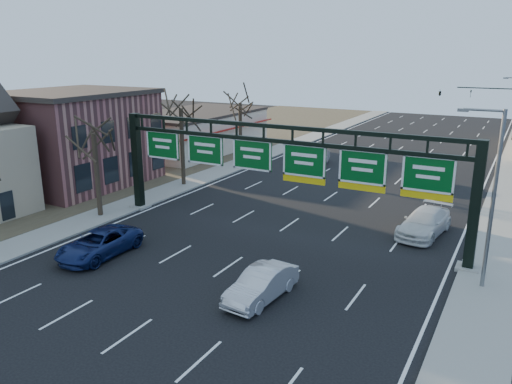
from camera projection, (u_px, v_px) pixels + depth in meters
The scene contains 18 objects.
ground at pixel (208, 281), 26.05m from camera, with size 160.00×160.00×0.00m, color black.
sidewalk_left at pixel (215, 173), 48.84m from camera, with size 3.00×120.00×0.12m, color gray.
sidewalk_right at pixel (504, 212), 36.94m from camera, with size 3.00×120.00×0.12m, color gray.
dirt_strip_left at pixel (121, 161), 54.52m from camera, with size 21.00×120.00×0.06m, color #473D2B.
lane_markings at pixel (339, 191), 42.90m from camera, with size 21.60×120.00×0.01m, color white.
sign_gantry at pixel (280, 165), 31.46m from camera, with size 24.60×1.20×7.20m.
brick_block at pixel (76, 138), 44.18m from camera, with size 10.40×12.40×8.30m.
cream_strip at pixel (195, 131), 59.83m from camera, with size 10.90×18.40×4.70m.
tree_gantry at pixel (92, 118), 34.28m from camera, with size 3.60×3.60×8.48m.
tree_mid at pixel (180, 96), 42.51m from camera, with size 3.60×3.60×9.24m.
tree_far at pixel (240, 93), 51.04m from camera, with size 3.60×3.60×8.86m.
streetlight_near at pixel (491, 191), 23.93m from camera, with size 2.15×0.22×9.00m.
traffic_signal_mast at pixel (468, 97), 68.26m from camera, with size 10.16×0.54×7.00m.
car_blue_suv at pixel (99, 244), 29.03m from camera, with size 2.51×5.44×1.51m, color #121F51.
car_silver_sedan at pixel (261, 284), 23.93m from camera, with size 1.61×4.61×1.52m, color #B9B9BF.
car_white_wagon at pixel (425, 222), 32.42m from camera, with size 2.30×5.65×1.64m, color silver.
car_grey_far at pixel (430, 178), 44.03m from camera, with size 1.76×4.38×1.49m, color #404245.
car_silver_distant at pixel (316, 158), 52.42m from camera, with size 1.68×4.82×1.59m, color #B5B4B9.
Camera 1 is at (13.69, -19.64, 11.53)m, focal length 35.00 mm.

